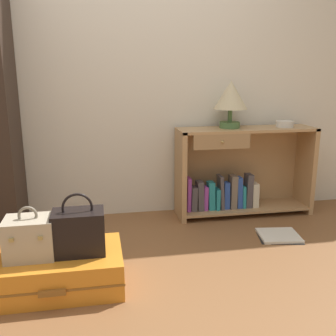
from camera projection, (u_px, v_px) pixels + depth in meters
ground_plane at (157, 307)px, 2.06m from camera, size 9.00×9.00×0.00m
back_wall at (128, 61)px, 3.18m from camera, size 6.40×0.10×2.60m
bookshelf at (238, 174)px, 3.35m from camera, size 1.17×0.33×0.76m
table_lamp at (231, 97)px, 3.19m from camera, size 0.28×0.28×0.39m
bowl at (285, 124)px, 3.30m from camera, size 0.15×0.15×0.05m
suitcase_large at (57, 270)px, 2.23m from camera, size 0.76×0.49×0.21m
train_case at (30, 237)px, 2.14m from camera, size 0.26×0.21×0.30m
handbag at (79, 231)px, 2.19m from camera, size 0.29×0.19×0.36m
open_book_on_floor at (279, 236)px, 2.94m from camera, size 0.36×0.34×0.02m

